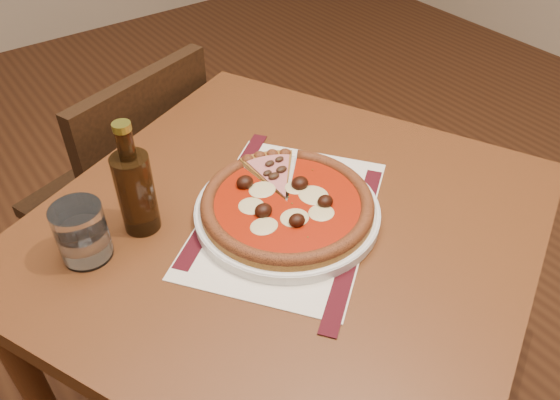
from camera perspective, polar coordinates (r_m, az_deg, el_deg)
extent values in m
cube|color=brown|center=(0.95, 0.72, -2.94)|extent=(1.06, 1.06, 0.04)
cylinder|color=brown|center=(1.40, 20.69, -10.12)|extent=(0.05, 0.05, 0.71)
cylinder|color=brown|center=(1.56, -4.56, -0.97)|extent=(0.05, 0.05, 0.71)
cube|color=black|center=(1.58, -16.59, 0.05)|extent=(0.50, 0.50, 0.04)
cylinder|color=black|center=(1.89, -15.12, -0.22)|extent=(0.03, 0.03, 0.38)
cylinder|color=black|center=(1.77, -22.91, -6.02)|extent=(0.03, 0.03, 0.38)
cylinder|color=black|center=(1.70, -7.41, -4.40)|extent=(0.03, 0.03, 0.38)
cylinder|color=black|center=(1.56, -15.51, -11.40)|extent=(0.03, 0.03, 0.38)
cube|color=black|center=(1.33, -13.31, 4.56)|extent=(0.38, 0.16, 0.41)
cube|color=white|center=(0.94, 0.75, -1.69)|extent=(0.48, 0.46, 0.00)
cylinder|color=white|center=(0.93, 0.75, -1.23)|extent=(0.32, 0.32, 0.02)
cylinder|color=#AE752A|center=(0.92, 0.76, -0.53)|extent=(0.29, 0.29, 0.01)
torus|color=brown|center=(0.92, 0.77, -0.25)|extent=(0.29, 0.29, 0.02)
cylinder|color=maroon|center=(0.92, 0.77, -0.20)|extent=(0.25, 0.25, 0.00)
ellipsoid|color=beige|center=(0.94, -1.74, 1.16)|extent=(0.05, 0.04, 0.01)
ellipsoid|color=beige|center=(0.90, -4.20, -0.64)|extent=(0.05, 0.04, 0.01)
ellipsoid|color=beige|center=(0.88, -0.91, -1.78)|extent=(0.05, 0.04, 0.01)
ellipsoid|color=beige|center=(0.86, 2.24, -3.33)|extent=(0.05, 0.04, 0.01)
ellipsoid|color=beige|center=(0.90, 3.61, -0.95)|extent=(0.05, 0.04, 0.01)
ellipsoid|color=beige|center=(0.94, 5.36, 1.06)|extent=(0.05, 0.04, 0.01)
ellipsoid|color=beige|center=(0.95, 1.95, 1.80)|extent=(0.05, 0.04, 0.01)
ellipsoid|color=black|center=(0.93, -2.43, 1.83)|extent=(0.03, 0.03, 0.02)
ellipsoid|color=black|center=(0.87, -3.92, -1.68)|extent=(0.03, 0.03, 0.02)
ellipsoid|color=black|center=(0.86, 1.87, -1.83)|extent=(0.03, 0.03, 0.02)
ellipsoid|color=black|center=(0.90, 6.46, 0.20)|extent=(0.03, 0.03, 0.02)
ellipsoid|color=black|center=(0.95, 2.48, 2.66)|extent=(0.03, 0.03, 0.02)
ellipsoid|color=#321D12|center=(0.96, 0.37, 2.44)|extent=(0.02, 0.01, 0.01)
ellipsoid|color=#321D12|center=(0.99, -0.32, 3.82)|extent=(0.02, 0.01, 0.01)
ellipsoid|color=#321D12|center=(0.96, -0.25, 2.38)|extent=(0.02, 0.01, 0.01)
ellipsoid|color=#321D12|center=(0.99, -1.39, 3.65)|extent=(0.02, 0.01, 0.01)
ellipsoid|color=#321D12|center=(0.96, -0.85, 2.24)|extent=(0.02, 0.01, 0.01)
cylinder|color=white|center=(0.89, -20.00, -3.22)|extent=(0.08, 0.08, 0.10)
cylinder|color=#311E0C|center=(0.91, -14.78, 0.67)|extent=(0.06, 0.06, 0.14)
cylinder|color=#311E0C|center=(0.85, -15.80, 5.38)|extent=(0.03, 0.03, 0.06)
cylinder|color=olive|center=(0.83, -16.23, 7.36)|extent=(0.03, 0.03, 0.01)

